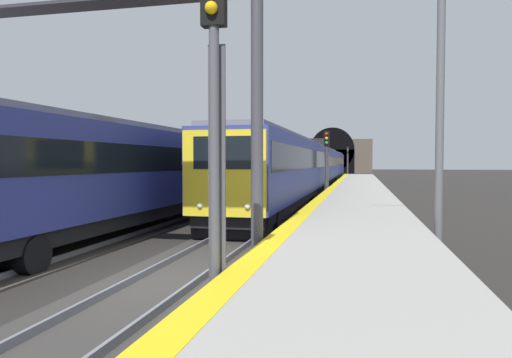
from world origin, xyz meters
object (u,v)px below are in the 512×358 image
object	(u,v)px
railway_signal_mid	(327,159)
overhead_signal_gantry	(92,47)
railway_signal_near	(215,129)
train_adjacent_platform	(248,167)
train_main_approaching	(317,166)
railway_signal_far	(348,159)
catenary_mast_near	(439,106)

from	to	relation	value
railway_signal_mid	overhead_signal_gantry	distance (m)	22.11
railway_signal_near	railway_signal_mid	size ratio (longest dim) A/B	1.16
train_adjacent_platform	overhead_signal_gantry	bearing A→B (deg)	-173.58
train_main_approaching	railway_signal_far	size ratio (longest dim) A/B	11.53
railway_signal_near	railway_signal_mid	world-z (taller)	railway_signal_near
train_adjacent_platform	overhead_signal_gantry	size ratio (longest dim) A/B	6.72
railway_signal_far	catenary_mast_near	size ratio (longest dim) A/B	0.66
overhead_signal_gantry	railway_signal_near	bearing A→B (deg)	-128.13
railway_signal_mid	railway_signal_far	size ratio (longest dim) A/B	0.88
railway_signal_mid	overhead_signal_gantry	world-z (taller)	overhead_signal_gantry
catenary_mast_near	overhead_signal_gantry	bearing A→B (deg)	111.30
train_adjacent_platform	railway_signal_near	xyz separation A→B (m)	(-28.50, -6.42, 0.90)
train_main_approaching	railway_signal_near	world-z (taller)	railway_signal_near
train_main_approaching	railway_signal_mid	world-z (taller)	train_main_approaching
catenary_mast_near	train_main_approaching	bearing A→B (deg)	11.09
railway_signal_far	overhead_signal_gantry	world-z (taller)	overhead_signal_gantry
train_main_approaching	catenary_mast_near	xyz separation A→B (m)	(-32.03, -6.28, 1.90)
railway_signal_near	railway_signal_mid	xyz separation A→B (m)	(24.84, 0.00, -0.31)
overhead_signal_gantry	catenary_mast_near	distance (m)	9.23
train_adjacent_platform	catenary_mast_near	size ratio (longest dim) A/B	6.90
train_adjacent_platform	catenary_mast_near	bearing A→B (deg)	-152.49
train_main_approaching	railway_signal_mid	xyz separation A→B (m)	(-13.80, -1.94, 0.57)
catenary_mast_near	railway_signal_far	bearing A→B (deg)	3.43
railway_signal_near	railway_signal_far	xyz separation A→B (m)	(78.96, -0.00, 0.06)
train_main_approaching	train_adjacent_platform	xyz separation A→B (m)	(-10.14, 4.48, -0.01)
railway_signal_mid	railway_signal_far	xyz separation A→B (m)	(54.13, -0.00, 0.37)
railway_signal_near	overhead_signal_gantry	world-z (taller)	overhead_signal_gantry
train_adjacent_platform	railway_signal_far	xyz separation A→B (m)	(50.47, -6.42, 0.95)
train_main_approaching	train_adjacent_platform	bearing A→B (deg)	-23.39
train_main_approaching	train_adjacent_platform	world-z (taller)	train_adjacent_platform
railway_signal_near	overhead_signal_gantry	distance (m)	5.78
overhead_signal_gantry	catenary_mast_near	xyz separation A→B (m)	(3.32, -8.52, -1.27)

